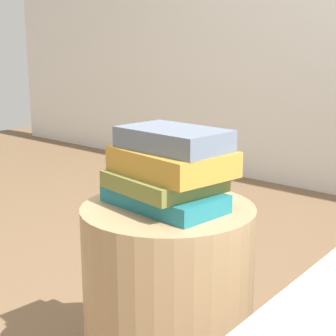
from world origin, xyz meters
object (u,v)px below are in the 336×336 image
(book_ochre, at_px, (172,161))
(side_table, at_px, (168,300))
(book_teal, at_px, (164,198))
(book_olive, at_px, (164,181))
(book_slate, at_px, (173,139))

(book_ochre, bearing_deg, side_table, -114.01)
(book_teal, relative_size, book_ochre, 1.07)
(book_olive, xyz_separation_m, book_ochre, (0.02, 0.01, 0.05))
(book_teal, distance_m, book_olive, 0.04)
(book_olive, bearing_deg, side_table, 9.23)
(side_table, distance_m, book_ochre, 0.35)
(side_table, height_order, book_teal, book_teal)
(book_olive, xyz_separation_m, book_slate, (0.02, 0.01, 0.10))
(side_table, xyz_separation_m, book_teal, (-0.01, -0.01, 0.26))
(book_teal, xyz_separation_m, book_slate, (0.02, 0.01, 0.14))
(side_table, distance_m, book_olive, 0.30)
(side_table, relative_size, book_ochre, 1.82)
(book_olive, bearing_deg, book_ochre, 35.11)
(book_teal, distance_m, book_slate, 0.14)
(book_teal, relative_size, book_olive, 1.22)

